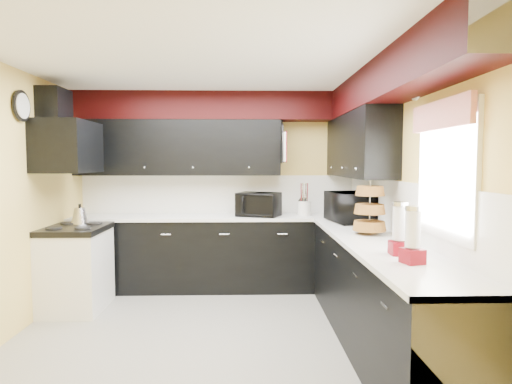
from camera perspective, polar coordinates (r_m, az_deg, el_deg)
ground at (r=4.24m, az=-6.44°, el=-18.44°), size 3.60×3.60×0.00m
wall_back at (r=5.73m, az=-4.98°, el=0.31°), size 3.60×0.06×2.50m
wall_right at (r=4.18m, az=18.81°, el=-1.25°), size 0.06×3.60×2.50m
wall_left at (r=4.47m, az=-30.21°, el=-1.25°), size 0.06×3.60×2.50m
ceiling at (r=4.02m, az=-6.73°, el=16.66°), size 3.60×3.60×0.06m
cab_back at (r=5.54m, az=-5.12°, el=-8.17°), size 3.60×0.60×0.90m
cab_right at (r=3.96m, az=15.90°, el=-13.30°), size 0.60×3.00×0.90m
counter_back at (r=5.46m, az=-5.15°, el=-3.35°), size 3.62×0.64×0.04m
counter_right at (r=3.85m, az=16.04°, el=-6.60°), size 0.64×3.02×0.04m
splash_back at (r=5.72m, az=-4.98°, el=-0.30°), size 3.60×0.02×0.50m
splash_right at (r=4.18m, az=18.67°, el=-2.07°), size 0.02×3.60×0.50m
upper_back at (r=5.60m, az=-10.26°, el=5.81°), size 2.60×0.35×0.70m
upper_right at (r=4.97m, az=13.44°, el=6.00°), size 0.35×1.80×0.70m
soffit_back at (r=5.58m, az=-5.16°, el=11.27°), size 3.60×0.36×0.35m
soffit_right at (r=4.00m, az=17.60°, el=14.01°), size 0.36×3.24×0.35m
stove at (r=5.15m, az=-22.83°, el=-9.65°), size 0.60×0.75×0.86m
cooktop at (r=5.06m, az=-22.98°, el=-4.58°), size 0.62×0.77×0.06m
hood at (r=5.03m, az=-23.78°, el=5.52°), size 0.50×0.78×0.55m
hood_duct at (r=5.11m, az=-25.29°, el=10.17°), size 0.24×0.40×0.40m
window at (r=3.33m, az=24.05°, el=2.50°), size 0.03×0.86×0.96m
valance at (r=3.32m, az=23.38°, el=9.42°), size 0.04×0.88×0.20m
pan_top at (r=5.49m, az=3.47°, el=7.99°), size 0.03×0.22×0.40m
pan_mid at (r=5.35m, az=3.58°, el=5.42°), size 0.03×0.28×0.46m
pan_low at (r=5.61m, az=3.34°, el=5.04°), size 0.03×0.24×0.42m
cut_board at (r=5.23m, az=3.81°, el=5.99°), size 0.03×0.26×0.35m
baskets at (r=4.15m, az=14.92°, el=-2.19°), size 0.27×0.27×0.50m
clock at (r=4.70m, az=-28.79°, el=10.03°), size 0.03×0.30×0.30m
deco_plate at (r=3.88m, az=20.56°, el=13.14°), size 0.03×0.24×0.24m
toaster_oven at (r=5.37m, az=0.31°, el=-1.66°), size 0.63×0.58×0.30m
microwave at (r=4.95m, az=12.45°, el=-1.99°), size 0.50×0.67×0.34m
utensil_crock at (r=5.46m, az=6.43°, el=-2.19°), size 0.21×0.21×0.18m
knife_block at (r=5.51m, az=6.32°, el=-1.99°), size 0.14×0.16×0.21m
kettle at (r=5.26m, az=-22.41°, el=-2.94°), size 0.25×0.25×0.18m
dispenser_a at (r=3.30m, az=18.59°, el=-4.95°), size 0.13×0.13×0.35m
dispenser_b at (r=3.05m, az=20.18°, el=-5.74°), size 0.16×0.16×0.35m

